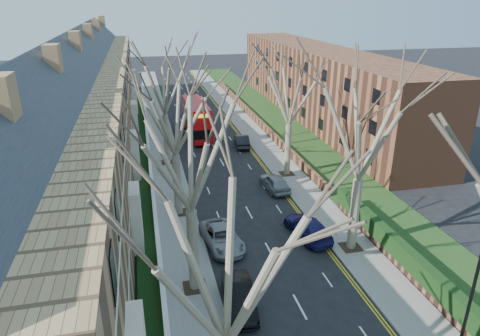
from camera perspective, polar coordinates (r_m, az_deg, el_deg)
pavement_left at (r=57.16m, az=-10.66°, el=4.55°), size 3.00×102.00×0.12m
pavement_right at (r=58.80m, az=1.13°, el=5.41°), size 3.00×102.00×0.12m
terrace_left at (r=48.32m, az=-19.71°, el=7.22°), size 9.70×78.00×13.60m
flats_right at (r=64.97m, az=10.31°, el=11.11°), size 13.97×54.00×10.00m
wall_hedge_right at (r=28.22m, az=24.09°, el=-13.75°), size 0.70×24.00×1.80m
front_wall_left at (r=49.34m, az=-12.09°, el=2.35°), size 0.30×78.00×1.00m
grass_verge_right at (r=59.99m, az=5.32°, el=5.74°), size 6.00×102.00×0.06m
lamp_post at (r=21.45m, az=28.32°, el=-15.47°), size 0.18×0.50×8.11m
tree_left_near at (r=14.16m, az=-2.07°, el=-11.23°), size 9.80×9.80×13.73m
tree_left_mid at (r=22.90m, az=-6.95°, el=3.62°), size 10.50×10.50×14.71m
tree_left_far at (r=32.60m, az=-8.98°, el=8.41°), size 10.15×10.15×14.22m
tree_left_dist at (r=44.30m, az=-10.32°, el=12.25°), size 10.50×10.50×14.71m
tree_right_mid at (r=28.20m, az=16.34°, el=6.36°), size 10.50×10.50×14.71m
tree_right_far at (r=40.73m, az=6.77°, el=11.18°), size 10.15×10.15×14.22m
double_decker_bus at (r=55.19m, az=-5.84°, el=6.40°), size 2.91×10.27×4.29m
car_left_mid at (r=25.51m, az=-0.12°, el=-16.75°), size 1.90×4.64×1.49m
car_left_far at (r=30.98m, az=-2.43°, el=-9.20°), size 2.94×5.29×1.40m
car_right_near at (r=32.50m, az=9.03°, el=-7.82°), size 2.67×5.24×1.45m
car_right_mid at (r=39.67m, az=4.66°, el=-1.89°), size 2.13×4.55×1.51m
car_right_far at (r=51.10m, az=0.24°, el=3.63°), size 2.04×4.50×1.43m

